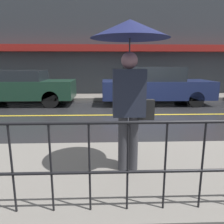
% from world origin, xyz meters
% --- Properties ---
extents(ground_plane, '(80.00, 80.00, 0.00)m').
position_xyz_m(ground_plane, '(0.00, 0.00, 0.00)').
color(ground_plane, '#262628').
extents(sidewalk_near, '(28.00, 2.43, 0.13)m').
position_xyz_m(sidewalk_near, '(0.00, -4.34, 0.07)').
color(sidewalk_near, slate).
rests_on(sidewalk_near, ground_plane).
extents(sidewalk_far, '(28.00, 1.76, 0.13)m').
position_xyz_m(sidewalk_far, '(0.00, 4.00, 0.07)').
color(sidewalk_far, slate).
rests_on(sidewalk_far, ground_plane).
extents(lane_marking, '(25.20, 0.12, 0.01)m').
position_xyz_m(lane_marking, '(0.00, 0.00, 0.00)').
color(lane_marking, gold).
rests_on(lane_marking, ground_plane).
extents(building_storefront, '(28.00, 0.85, 6.19)m').
position_xyz_m(building_storefront, '(0.00, 5.01, 3.07)').
color(building_storefront, '#383D42').
rests_on(building_storefront, ground_plane).
extents(pedestrian, '(1.11, 1.11, 2.22)m').
position_xyz_m(pedestrian, '(-1.12, -4.33, 1.88)').
color(pedestrian, '#333338').
rests_on(pedestrian, sidewalk_near).
extents(car_dark_green, '(4.48, 1.75, 1.50)m').
position_xyz_m(car_dark_green, '(-5.10, 2.17, 0.78)').
color(car_dark_green, '#193828').
rests_on(car_dark_green, ground_plane).
extents(car_navy, '(4.79, 1.86, 1.64)m').
position_xyz_m(car_navy, '(0.79, 2.17, 0.83)').
color(car_navy, '#19234C').
rests_on(car_navy, ground_plane).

